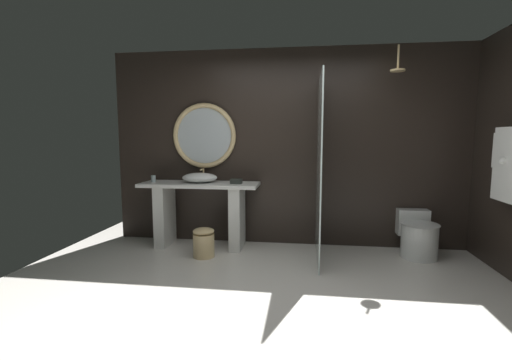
{
  "coord_description": "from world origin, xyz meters",
  "views": [
    {
      "loc": [
        0.21,
        -2.89,
        1.44
      ],
      "look_at": [
        -0.28,
        0.74,
        1.0
      ],
      "focal_mm": 24.86,
      "sensor_mm": 36.0,
      "label": 1
    }
  ],
  "objects_px": {
    "hanging_bathrobe": "(511,162)",
    "tumbler_cup": "(153,179)",
    "vessel_sink": "(200,178)",
    "rain_shower_head": "(398,67)",
    "waste_bin": "(204,242)",
    "tissue_box": "(236,181)",
    "toilet": "(418,236)",
    "round_wall_mirror": "(204,136)"
  },
  "relations": [
    {
      "from": "rain_shower_head",
      "to": "waste_bin",
      "type": "relative_size",
      "value": 0.83
    },
    {
      "from": "round_wall_mirror",
      "to": "vessel_sink",
      "type": "bearing_deg",
      "value": -92.66
    },
    {
      "from": "vessel_sink",
      "to": "toilet",
      "type": "height_order",
      "value": "vessel_sink"
    },
    {
      "from": "vessel_sink",
      "to": "tissue_box",
      "type": "height_order",
      "value": "vessel_sink"
    },
    {
      "from": "round_wall_mirror",
      "to": "rain_shower_head",
      "type": "relative_size",
      "value": 2.96
    },
    {
      "from": "hanging_bathrobe",
      "to": "waste_bin",
      "type": "relative_size",
      "value": 2.23
    },
    {
      "from": "toilet",
      "to": "waste_bin",
      "type": "distance_m",
      "value": 2.61
    },
    {
      "from": "tissue_box",
      "to": "waste_bin",
      "type": "relative_size",
      "value": 0.4
    },
    {
      "from": "rain_shower_head",
      "to": "waste_bin",
      "type": "height_order",
      "value": "rain_shower_head"
    },
    {
      "from": "toilet",
      "to": "rain_shower_head",
      "type": "bearing_deg",
      "value": -174.79
    },
    {
      "from": "toilet",
      "to": "waste_bin",
      "type": "xyz_separation_m",
      "value": [
        -2.58,
        -0.38,
        -0.07
      ]
    },
    {
      "from": "tissue_box",
      "to": "toilet",
      "type": "bearing_deg",
      "value": -0.17
    },
    {
      "from": "tumbler_cup",
      "to": "tissue_box",
      "type": "distance_m",
      "value": 1.13
    },
    {
      "from": "tumbler_cup",
      "to": "waste_bin",
      "type": "relative_size",
      "value": 0.25
    },
    {
      "from": "vessel_sink",
      "to": "tissue_box",
      "type": "xyz_separation_m",
      "value": [
        0.5,
        -0.06,
        -0.03
      ]
    },
    {
      "from": "round_wall_mirror",
      "to": "waste_bin",
      "type": "height_order",
      "value": "round_wall_mirror"
    },
    {
      "from": "vessel_sink",
      "to": "rain_shower_head",
      "type": "distance_m",
      "value": 2.76
    },
    {
      "from": "tumbler_cup",
      "to": "rain_shower_head",
      "type": "bearing_deg",
      "value": -1.05
    },
    {
      "from": "vessel_sink",
      "to": "toilet",
      "type": "distance_m",
      "value": 2.83
    },
    {
      "from": "tissue_box",
      "to": "round_wall_mirror",
      "type": "bearing_deg",
      "value": 151.17
    },
    {
      "from": "vessel_sink",
      "to": "tissue_box",
      "type": "bearing_deg",
      "value": -7.06
    },
    {
      "from": "hanging_bathrobe",
      "to": "rain_shower_head",
      "type": "bearing_deg",
      "value": 145.52
    },
    {
      "from": "tumbler_cup",
      "to": "toilet",
      "type": "xyz_separation_m",
      "value": [
        3.37,
        -0.03,
        -0.65
      ]
    },
    {
      "from": "tissue_box",
      "to": "rain_shower_head",
      "type": "relative_size",
      "value": 0.49
    },
    {
      "from": "tissue_box",
      "to": "hanging_bathrobe",
      "type": "xyz_separation_m",
      "value": [
        2.86,
        -0.68,
        0.32
      ]
    },
    {
      "from": "toilet",
      "to": "waste_bin",
      "type": "relative_size",
      "value": 1.73
    },
    {
      "from": "vessel_sink",
      "to": "toilet",
      "type": "relative_size",
      "value": 0.75
    },
    {
      "from": "hanging_bathrobe",
      "to": "waste_bin",
      "type": "bearing_deg",
      "value": 174.69
    },
    {
      "from": "rain_shower_head",
      "to": "toilet",
      "type": "relative_size",
      "value": 0.48
    },
    {
      "from": "tissue_box",
      "to": "rain_shower_head",
      "type": "bearing_deg",
      "value": -1.11
    },
    {
      "from": "round_wall_mirror",
      "to": "hanging_bathrobe",
      "type": "bearing_deg",
      "value": -15.91
    },
    {
      "from": "tissue_box",
      "to": "rain_shower_head",
      "type": "height_order",
      "value": "rain_shower_head"
    },
    {
      "from": "vessel_sink",
      "to": "hanging_bathrobe",
      "type": "xyz_separation_m",
      "value": [
        3.36,
        -0.75,
        0.29
      ]
    },
    {
      "from": "vessel_sink",
      "to": "toilet",
      "type": "xyz_separation_m",
      "value": [
        2.75,
        -0.07,
        -0.67
      ]
    },
    {
      "from": "tissue_box",
      "to": "rain_shower_head",
      "type": "xyz_separation_m",
      "value": [
        1.92,
        -0.04,
        1.36
      ]
    },
    {
      "from": "tissue_box",
      "to": "tumbler_cup",
      "type": "bearing_deg",
      "value": 179.06
    },
    {
      "from": "round_wall_mirror",
      "to": "waste_bin",
      "type": "relative_size",
      "value": 2.46
    },
    {
      "from": "hanging_bathrobe",
      "to": "tumbler_cup",
      "type": "bearing_deg",
      "value": 169.99
    },
    {
      "from": "tissue_box",
      "to": "waste_bin",
      "type": "bearing_deg",
      "value": -130.41
    },
    {
      "from": "hanging_bathrobe",
      "to": "toilet",
      "type": "height_order",
      "value": "hanging_bathrobe"
    },
    {
      "from": "tissue_box",
      "to": "toilet",
      "type": "xyz_separation_m",
      "value": [
        2.25,
        -0.01,
        -0.63
      ]
    },
    {
      "from": "round_wall_mirror",
      "to": "rain_shower_head",
      "type": "height_order",
      "value": "rain_shower_head"
    }
  ]
}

